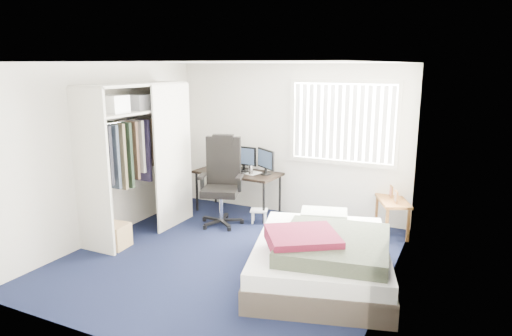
{
  "coord_description": "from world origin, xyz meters",
  "views": [
    {
      "loc": [
        2.74,
        -4.87,
        2.48
      ],
      "look_at": [
        0.2,
        0.4,
        1.15
      ],
      "focal_mm": 32.0,
      "sensor_mm": 36.0,
      "label": 1
    }
  ],
  "objects_px": {
    "office_chair": "(222,190)",
    "bed": "(322,256)",
    "desk": "(239,169)",
    "nightstand": "(393,204)"
  },
  "relations": [
    {
      "from": "office_chair",
      "to": "bed",
      "type": "height_order",
      "value": "office_chair"
    },
    {
      "from": "bed",
      "to": "office_chair",
      "type": "bearing_deg",
      "value": 149.42
    },
    {
      "from": "desk",
      "to": "office_chair",
      "type": "bearing_deg",
      "value": -88.38
    },
    {
      "from": "nightstand",
      "to": "bed",
      "type": "height_order",
      "value": "nightstand"
    },
    {
      "from": "nightstand",
      "to": "bed",
      "type": "bearing_deg",
      "value": -104.15
    },
    {
      "from": "nightstand",
      "to": "bed",
      "type": "relative_size",
      "value": 0.36
    },
    {
      "from": "desk",
      "to": "office_chair",
      "type": "height_order",
      "value": "office_chair"
    },
    {
      "from": "office_chair",
      "to": "bed",
      "type": "distance_m",
      "value": 2.38
    },
    {
      "from": "office_chair",
      "to": "bed",
      "type": "relative_size",
      "value": 0.58
    },
    {
      "from": "nightstand",
      "to": "bed",
      "type": "xyz_separation_m",
      "value": [
        -0.48,
        -1.9,
        -0.17
      ]
    }
  ]
}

